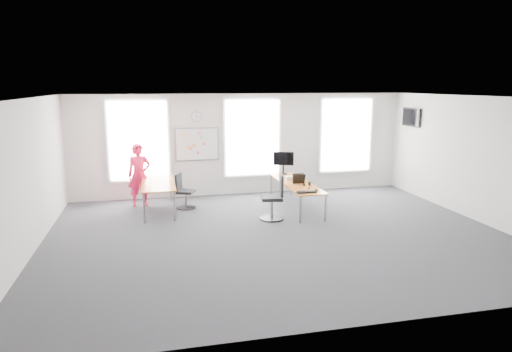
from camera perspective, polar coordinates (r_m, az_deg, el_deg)
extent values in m
plane|color=#2D2D32|center=(10.17, 2.78, -7.34)|extent=(10.00, 10.00, 0.00)
plane|color=white|center=(9.64, 2.96, 9.80)|extent=(10.00, 10.00, 0.00)
plane|color=silver|center=(13.64, -1.72, 3.96)|extent=(10.00, 0.00, 10.00)
plane|color=silver|center=(6.15, 13.12, -5.61)|extent=(10.00, 0.00, 10.00)
plane|color=silver|center=(9.72, -26.78, -0.31)|extent=(0.00, 10.00, 10.00)
plane|color=silver|center=(12.14, 26.23, 1.86)|extent=(0.00, 10.00, 10.00)
cube|color=white|center=(13.33, -14.49, 4.30)|extent=(1.60, 0.06, 2.20)
cube|color=white|center=(13.65, -0.46, 4.82)|extent=(1.60, 0.06, 2.20)
cube|color=white|center=(14.59, 11.16, 5.03)|extent=(1.60, 0.06, 2.20)
cube|color=gold|center=(12.22, 5.00, -0.88)|extent=(0.76, 2.83, 0.03)
cylinder|color=gray|center=(10.96, 5.57, -4.20)|extent=(0.05, 0.05, 0.66)
cylinder|color=gray|center=(11.17, 8.67, -3.97)|extent=(0.05, 0.05, 0.66)
cylinder|color=gray|center=(13.48, 1.92, -1.18)|extent=(0.05, 0.05, 0.66)
cylinder|color=gray|center=(13.65, 4.50, -1.05)|extent=(0.05, 0.05, 0.66)
cube|color=gold|center=(12.08, -12.15, -0.87)|extent=(0.84, 2.10, 0.03)
cylinder|color=gray|center=(11.21, -13.81, -3.92)|extent=(0.05, 0.05, 0.73)
cylinder|color=gray|center=(11.22, -10.13, -3.76)|extent=(0.05, 0.05, 0.73)
cylinder|color=gray|center=(13.13, -13.73, -1.68)|extent=(0.05, 0.05, 0.73)
cylinder|color=gray|center=(13.14, -10.59, -1.54)|extent=(0.05, 0.05, 0.73)
cylinder|color=black|center=(11.30, 1.98, -5.31)|extent=(0.60, 0.60, 0.03)
cylinder|color=gray|center=(11.23, 1.99, -4.05)|extent=(0.07, 0.07, 0.48)
cube|color=black|center=(11.16, 2.00, -2.75)|extent=(0.58, 0.58, 0.08)
cube|color=black|center=(11.11, 3.19, -1.13)|extent=(0.14, 0.48, 0.51)
cylinder|color=black|center=(12.41, -8.71, -3.93)|extent=(0.50, 0.50, 0.03)
cylinder|color=gray|center=(12.35, -8.74, -2.95)|extent=(0.06, 0.06, 0.41)
cube|color=black|center=(12.30, -8.78, -1.95)|extent=(0.56, 0.56, 0.07)
cube|color=black|center=(12.30, -9.67, -0.68)|extent=(0.20, 0.39, 0.43)
imported|color=#F01846|center=(12.74, -14.37, 0.12)|extent=(0.67, 0.48, 1.70)
cube|color=white|center=(13.41, -7.38, 3.96)|extent=(1.20, 0.03, 0.90)
cylinder|color=gray|center=(13.33, -7.47, 7.37)|extent=(0.30, 0.04, 0.30)
cube|color=black|center=(14.46, 18.86, 6.97)|extent=(0.06, 0.90, 0.55)
cube|color=black|center=(11.11, 6.33, -2.02)|extent=(0.51, 0.25, 0.02)
ellipsoid|color=black|center=(11.35, 7.54, -1.70)|extent=(0.10, 0.14, 0.05)
cylinder|color=black|center=(11.56, 6.63, -1.54)|extent=(0.07, 0.07, 0.01)
cylinder|color=black|center=(11.83, 6.06, -1.02)|extent=(0.04, 0.09, 0.09)
cylinder|color=black|center=(11.87, 6.70, -0.99)|extent=(0.04, 0.09, 0.09)
cylinder|color=gold|center=(11.83, 6.06, -1.02)|extent=(0.01, 0.10, 0.10)
cube|color=black|center=(11.84, 6.38, -0.77)|extent=(0.16, 0.02, 0.01)
cube|color=black|center=(12.13, 5.31, -0.28)|extent=(0.32, 0.08, 0.26)
cube|color=orange|center=(12.06, 5.42, -0.39)|extent=(0.30, 0.09, 0.24)
cube|color=black|center=(12.04, 5.44, -0.36)|extent=(0.32, 0.09, 0.25)
cube|color=beige|center=(12.55, 4.26, -0.25)|extent=(0.31, 0.25, 0.10)
cylinder|color=black|center=(13.33, 3.41, 0.28)|extent=(0.24, 0.24, 0.02)
cylinder|color=black|center=(13.31, 3.42, 0.80)|extent=(0.05, 0.05, 0.24)
cube|color=black|center=(13.23, 3.46, 2.19)|extent=(0.57, 0.23, 0.40)
cube|color=black|center=(13.21, 3.48, 2.17)|extent=(0.52, 0.19, 0.35)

